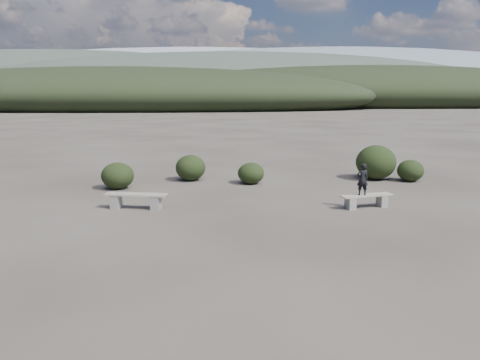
{
  "coord_description": "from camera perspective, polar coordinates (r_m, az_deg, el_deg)",
  "views": [
    {
      "loc": [
        -0.98,
        -9.21,
        3.49
      ],
      "look_at": [
        -0.71,
        3.5,
        1.1
      ],
      "focal_mm": 35.0,
      "sensor_mm": 36.0,
      "label": 1
    }
  ],
  "objects": [
    {
      "name": "ground",
      "position": [
        9.89,
        4.6,
        -10.04
      ],
      "size": [
        1200.0,
        1200.0,
        0.0
      ],
      "primitive_type": "plane",
      "color": "#332D27",
      "rests_on": "ground"
    },
    {
      "name": "bench_left",
      "position": [
        14.52,
        -12.58,
        -2.35
      ],
      "size": [
        1.93,
        0.67,
        0.47
      ],
      "rotation": [
        0.0,
        0.0,
        -0.15
      ],
      "color": "gray",
      "rests_on": "ground"
    },
    {
      "name": "bench_right",
      "position": [
        14.81,
        15.16,
        -2.35
      ],
      "size": [
        1.7,
        0.82,
        0.42
      ],
      "rotation": [
        0.0,
        0.0,
        0.29
      ],
      "color": "gray",
      "rests_on": "ground"
    },
    {
      "name": "seated_person",
      "position": [
        14.58,
        14.7,
        0.09
      ],
      "size": [
        0.38,
        0.28,
        0.97
      ],
      "primitive_type": "imported",
      "rotation": [
        0.0,
        0.0,
        3.27
      ],
      "color": "black",
      "rests_on": "bench_right"
    },
    {
      "name": "shrub_a",
      "position": [
        17.68,
        -14.7,
        0.51
      ],
      "size": [
        1.18,
        1.18,
        0.97
      ],
      "primitive_type": "ellipsoid",
      "color": "black",
      "rests_on": "ground"
    },
    {
      "name": "shrub_b",
      "position": [
        18.83,
        -6.05,
        1.5
      ],
      "size": [
        1.2,
        1.2,
        1.03
      ],
      "primitive_type": "ellipsoid",
      "color": "black",
      "rests_on": "ground"
    },
    {
      "name": "shrub_c",
      "position": [
        18.07,
        1.34,
        0.83
      ],
      "size": [
        1.02,
        1.02,
        0.82
      ],
      "primitive_type": "ellipsoid",
      "color": "black",
      "rests_on": "ground"
    },
    {
      "name": "shrub_d",
      "position": [
        19.73,
        16.24,
        2.08
      ],
      "size": [
        1.59,
        1.59,
        1.39
      ],
      "primitive_type": "ellipsoid",
      "color": "black",
      "rests_on": "ground"
    },
    {
      "name": "shrub_e",
      "position": [
        19.75,
        20.06,
        1.08
      ],
      "size": [
        1.03,
        1.03,
        0.86
      ],
      "primitive_type": "ellipsoid",
      "color": "black",
      "rests_on": "ground"
    },
    {
      "name": "mountain_ridges",
      "position": [
        348.4,
        -2.36,
        11.84
      ],
      "size": [
        500.0,
        400.0,
        56.0
      ],
      "color": "black",
      "rests_on": "ground"
    }
  ]
}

